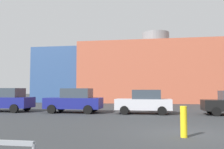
{
  "coord_description": "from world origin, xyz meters",
  "views": [
    {
      "loc": [
        -1.28,
        -9.97,
        1.69
      ],
      "look_at": [
        -4.51,
        9.77,
        3.0
      ],
      "focal_mm": 38.67,
      "sensor_mm": 36.0,
      "label": 1
    }
  ],
  "objects_px": {
    "parked_car_1": "(75,101)",
    "parked_car_2": "(144,102)",
    "parked_car_0": "(6,100)",
    "bollard_yellow_0": "(184,122)"
  },
  "relations": [
    {
      "from": "parked_car_0",
      "to": "parked_car_2",
      "type": "bearing_deg",
      "value": -180.0
    },
    {
      "from": "parked_car_0",
      "to": "bollard_yellow_0",
      "type": "relative_size",
      "value": 3.85
    },
    {
      "from": "parked_car_0",
      "to": "parked_car_1",
      "type": "bearing_deg",
      "value": -180.0
    },
    {
      "from": "parked_car_2",
      "to": "bollard_yellow_0",
      "type": "height_order",
      "value": "parked_car_2"
    },
    {
      "from": "parked_car_0",
      "to": "parked_car_1",
      "type": "height_order",
      "value": "parked_car_0"
    },
    {
      "from": "parked_car_2",
      "to": "bollard_yellow_0",
      "type": "distance_m",
      "value": 8.73
    },
    {
      "from": "parked_car_1",
      "to": "bollard_yellow_0",
      "type": "relative_size",
      "value": 3.79
    },
    {
      "from": "parked_car_1",
      "to": "parked_car_2",
      "type": "relative_size",
      "value": 1.06
    },
    {
      "from": "parked_car_0",
      "to": "parked_car_2",
      "type": "xyz_separation_m",
      "value": [
        10.93,
        0.0,
        -0.07
      ]
    },
    {
      "from": "bollard_yellow_0",
      "to": "parked_car_1",
      "type": "bearing_deg",
      "value": 128.85
    }
  ]
}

